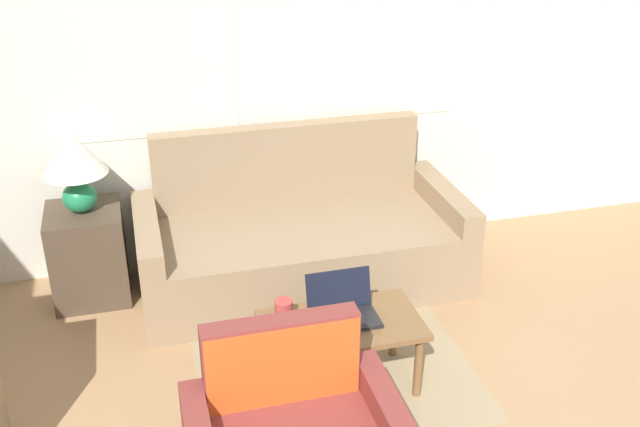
# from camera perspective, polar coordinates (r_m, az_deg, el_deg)

# --- Properties ---
(wall_back) EXTENTS (6.80, 0.06, 2.60)m
(wall_back) POSITION_cam_1_polar(r_m,az_deg,el_deg) (4.80, -3.35, 11.38)
(wall_back) COLOR silver
(wall_back) RESTS_ON ground_plane
(rug) EXTENTS (1.44, 2.00, 0.01)m
(rug) POSITION_cam_1_polar(r_m,az_deg,el_deg) (4.40, -0.33, -8.81)
(rug) COLOR #9E8966
(rug) RESTS_ON ground_plane
(couch) EXTENTS (2.01, 0.91, 0.95)m
(couch) POSITION_cam_1_polar(r_m,az_deg,el_deg) (4.76, -1.55, -2.11)
(couch) COLOR #937A5B
(couch) RESTS_ON ground_plane
(side_table) EXTENTS (0.44, 0.44, 0.58)m
(side_table) POSITION_cam_1_polar(r_m,az_deg,el_deg) (4.78, -17.22, -2.97)
(side_table) COLOR #4C3D2D
(side_table) RESTS_ON ground_plane
(table_lamp) EXTENTS (0.37, 0.37, 0.49)m
(table_lamp) POSITION_cam_1_polar(r_m,az_deg,el_deg) (4.53, -18.23, 3.81)
(table_lamp) COLOR #1E8451
(table_lamp) RESTS_ON side_table
(coffee_table) EXTENTS (0.80, 0.46, 0.39)m
(coffee_table) POSITION_cam_1_polar(r_m,az_deg,el_deg) (3.80, 1.66, -8.99)
(coffee_table) COLOR brown
(coffee_table) RESTS_ON ground_plane
(laptop) EXTENTS (0.34, 0.26, 0.22)m
(laptop) POSITION_cam_1_polar(r_m,az_deg,el_deg) (3.79, 1.74, -7.25)
(laptop) COLOR black
(laptop) RESTS_ON coffee_table
(cup_navy) EXTENTS (0.09, 0.09, 0.11)m
(cup_navy) POSITION_cam_1_polar(r_m,az_deg,el_deg) (3.77, -2.77, -7.35)
(cup_navy) COLOR #B23D38
(cup_navy) RESTS_ON coffee_table
(cup_yellow) EXTENTS (0.08, 0.08, 0.11)m
(cup_yellow) POSITION_cam_1_polar(r_m,az_deg,el_deg) (3.59, -1.51, -9.29)
(cup_yellow) COLOR #191E4C
(cup_yellow) RESTS_ON coffee_table
(cup_white) EXTENTS (0.09, 0.09, 0.11)m
(cup_white) POSITION_cam_1_polar(r_m,az_deg,el_deg) (3.64, -2.73, -8.71)
(cup_white) COLOR teal
(cup_white) RESTS_ON coffee_table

